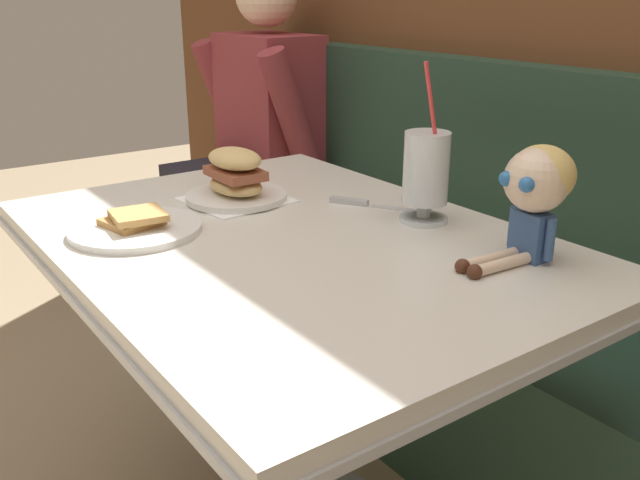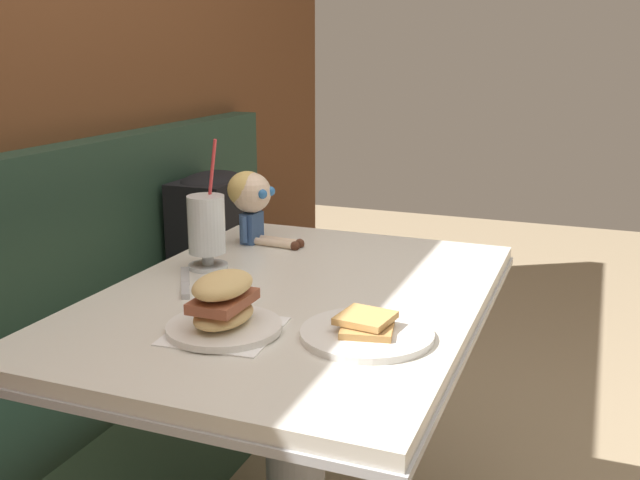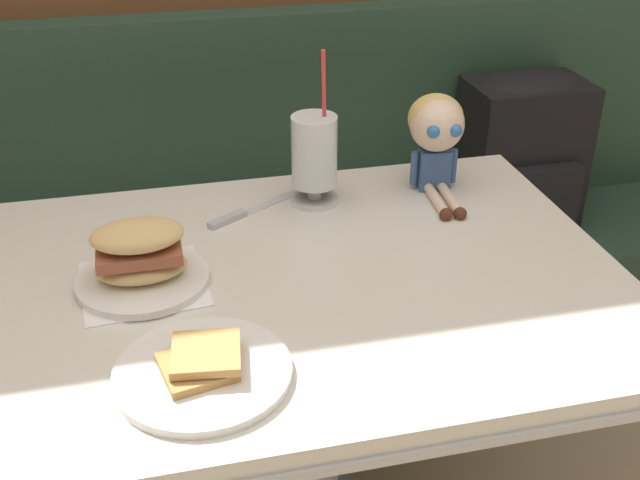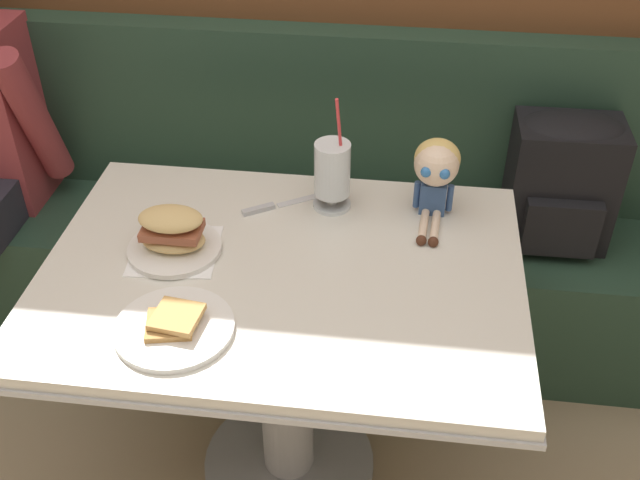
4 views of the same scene
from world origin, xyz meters
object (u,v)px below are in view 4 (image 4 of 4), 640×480
toast_plate (174,326)px  butter_knife (271,207)px  milkshake_glass (332,172)px  backpack (562,179)px  sandwich_plate (173,235)px  seated_doll (436,168)px

toast_plate → butter_knife: bearing=75.6°
milkshake_glass → backpack: milkshake_glass is taller
milkshake_glass → butter_knife: size_ratio=1.51×
sandwich_plate → seated_doll: bearing=21.9°
butter_knife → sandwich_plate: bearing=-133.3°
toast_plate → milkshake_glass: bearing=61.1°
milkshake_glass → sandwich_plate: size_ratio=1.43×
butter_knife → backpack: bearing=25.1°
sandwich_plate → toast_plate: bearing=-74.3°
backpack → toast_plate: bearing=-137.4°
toast_plate → backpack: (0.90, 0.83, -0.09)m
seated_doll → sandwich_plate: bearing=-158.1°
toast_plate → seated_doll: seated_doll is taller
seated_doll → backpack: 0.54m
seated_doll → backpack: (0.38, 0.33, -0.21)m
butter_knife → backpack: size_ratio=0.52×
sandwich_plate → seated_doll: size_ratio=0.99×
milkshake_glass → seated_doll: (0.25, 0.01, 0.03)m
milkshake_glass → butter_knife: 0.18m
toast_plate → backpack: size_ratio=0.62×
butter_knife → seated_doll: (0.41, 0.04, 0.12)m
milkshake_glass → backpack: (0.63, 0.34, -0.18)m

